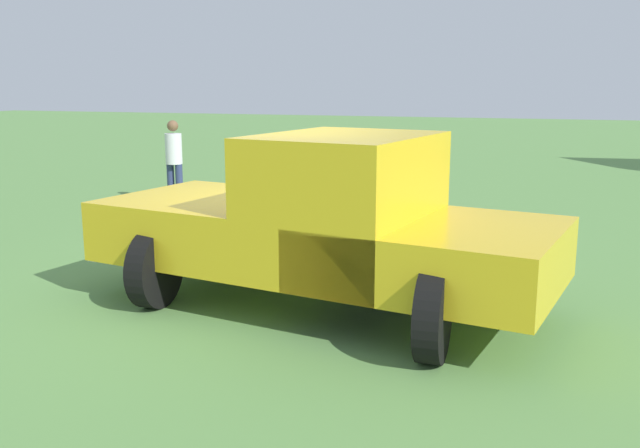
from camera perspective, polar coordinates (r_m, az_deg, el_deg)
ground_plane at (r=8.18m, az=-4.14°, el=-5.08°), size 80.00×80.00×0.00m
pickup_truck at (r=7.11m, az=0.87°, el=0.36°), size 2.96×5.06×1.84m
person_visitor at (r=13.76m, az=-11.92°, el=5.38°), size 0.35×0.35×1.62m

